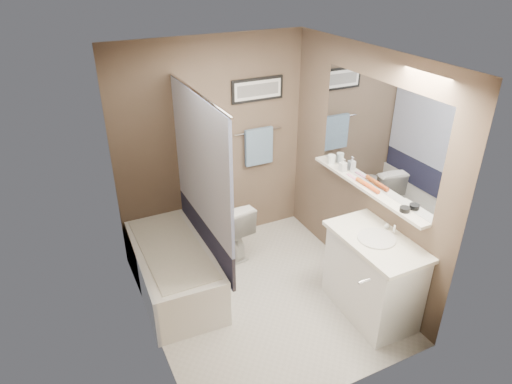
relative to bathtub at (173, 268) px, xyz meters
name	(u,v)px	position (x,y,z in m)	size (l,w,h in m)	color
ground	(262,298)	(0.75, -0.55, -0.25)	(2.50, 2.50, 0.00)	beige
ceiling	(265,60)	(0.75, -0.55, 2.13)	(2.20, 2.50, 0.04)	silver
wall_back	(213,147)	(0.75, 0.68, 0.95)	(2.20, 0.04, 2.40)	brown
wall_front	(345,271)	(0.75, -1.78, 0.95)	(2.20, 0.04, 2.40)	brown
wall_left	(144,222)	(-0.33, -0.55, 0.95)	(0.04, 2.50, 2.40)	brown
wall_right	(361,171)	(1.83, -0.55, 0.95)	(0.04, 2.50, 2.40)	brown
tile_surround	(132,215)	(-0.34, -0.05, 0.75)	(0.02, 1.55, 2.00)	tan
curtain_rod	(196,92)	(0.35, -0.05, 1.80)	(0.02, 0.02, 1.55)	silver
curtain_upper	(201,161)	(0.35, -0.05, 1.15)	(0.03, 1.45, 1.28)	white
curtain_lower	(205,235)	(0.35, -0.05, 0.33)	(0.03, 1.45, 0.36)	#21233E
mirror	(377,136)	(1.84, -0.70, 1.37)	(0.02, 1.60, 1.00)	silver
shelf	(365,187)	(1.79, -0.70, 0.85)	(0.12, 1.60, 0.03)	silver
towel_bar	(258,131)	(1.30, 0.67, 1.05)	(0.02, 0.02, 0.60)	silver
towel	(259,147)	(1.30, 0.65, 0.87)	(0.34, 0.05, 0.44)	#8FB4D0
art_frame	(257,90)	(1.30, 0.68, 1.53)	(0.62, 0.03, 0.26)	black
art_mat	(258,90)	(1.30, 0.67, 1.53)	(0.56, 0.00, 0.20)	white
art_image	(258,90)	(1.30, 0.67, 1.53)	(0.50, 0.00, 0.13)	#595959
door	(404,273)	(1.30, -1.79, 0.75)	(0.80, 0.02, 2.00)	silver
door_handle	(364,281)	(0.97, -1.74, 0.75)	(0.02, 0.02, 0.10)	silver
bathtub	(173,268)	(0.00, 0.00, 0.00)	(0.70, 1.50, 0.50)	white
tub_rim	(171,248)	(0.00, 0.00, 0.25)	(0.56, 1.36, 0.02)	silver
toilet	(227,227)	(0.75, 0.35, 0.09)	(0.38, 0.67, 0.69)	silver
vanity	(372,278)	(1.60, -1.16, 0.15)	(0.50, 0.90, 0.80)	white
countertop	(377,241)	(1.59, -1.16, 0.57)	(0.54, 0.96, 0.04)	white
sink_basin	(377,238)	(1.58, -1.16, 0.60)	(0.34, 0.34, 0.01)	silver
faucet_spout	(395,229)	(1.78, -1.16, 0.64)	(0.02, 0.02, 0.10)	white
faucet_knob	(387,226)	(1.78, -1.06, 0.62)	(0.05, 0.05, 0.05)	silver
candle_bowl_near	(405,209)	(1.79, -1.24, 0.89)	(0.09, 0.09, 0.04)	black
hair_brush_front	(371,187)	(1.79, -0.78, 0.89)	(0.04, 0.04, 0.22)	#D34E1D
hair_brush_back	(365,183)	(1.79, -0.68, 0.89)	(0.04, 0.04, 0.22)	#C7561C
pink_comb	(352,177)	(1.79, -0.48, 0.87)	(0.03, 0.16, 0.01)	pink
glass_jar	(331,159)	(1.79, -0.12, 0.92)	(0.08, 0.08, 0.10)	white
soap_bottle	(343,165)	(1.79, -0.32, 0.93)	(0.06, 0.06, 0.14)	#999999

